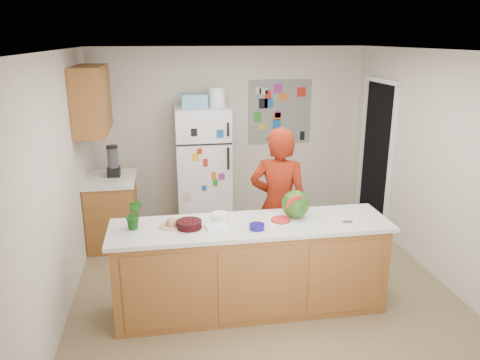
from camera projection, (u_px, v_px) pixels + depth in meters
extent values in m
cube|color=brown|center=(260.00, 283.00, 5.23)|extent=(4.00, 4.50, 0.02)
cube|color=beige|center=(230.00, 133.00, 6.99)|extent=(4.00, 0.02, 2.50)
cube|color=beige|center=(59.00, 184.00, 4.55)|extent=(0.02, 4.50, 2.50)
cube|color=beige|center=(439.00, 166.00, 5.18)|extent=(0.02, 4.50, 2.50)
cube|color=white|center=(263.00, 49.00, 4.49)|extent=(4.00, 4.50, 0.02)
cube|color=black|center=(377.00, 155.00, 6.61)|extent=(0.03, 0.85, 2.04)
cube|color=brown|center=(251.00, 269.00, 4.60)|extent=(2.60, 0.62, 0.88)
cube|color=silver|center=(251.00, 225.00, 4.46)|extent=(2.68, 0.70, 0.04)
cube|color=brown|center=(113.00, 212.00, 6.11)|extent=(0.60, 0.80, 0.86)
cube|color=silver|center=(110.00, 179.00, 5.98)|extent=(0.64, 0.84, 0.04)
cube|color=brown|center=(91.00, 100.00, 5.61)|extent=(0.35, 1.00, 0.80)
cube|color=silver|center=(203.00, 167.00, 6.68)|extent=(0.75, 0.70, 1.70)
cube|color=#5999B2|center=(194.00, 101.00, 6.39)|extent=(0.35, 0.28, 0.18)
cube|color=slate|center=(280.00, 112.00, 7.00)|extent=(0.95, 0.01, 0.95)
imported|color=#6B1708|center=(279.00, 206.00, 5.05)|extent=(0.75, 0.64, 1.74)
cylinder|color=black|center=(113.00, 162.00, 5.98)|extent=(0.14, 0.14, 0.38)
cube|color=white|center=(290.00, 219.00, 4.56)|extent=(0.46, 0.37, 0.01)
sphere|color=#336216|center=(295.00, 204.00, 4.54)|extent=(0.27, 0.27, 0.27)
cylinder|color=#C52C4D|center=(280.00, 220.00, 4.49)|extent=(0.18, 0.18, 0.02)
cylinder|color=black|center=(189.00, 224.00, 4.34)|extent=(0.30, 0.30, 0.07)
cylinder|color=silver|center=(220.00, 216.00, 4.56)|extent=(0.22, 0.22, 0.06)
cylinder|color=navy|center=(257.00, 227.00, 4.32)|extent=(0.18, 0.18, 0.05)
cylinder|color=#BFAE96|center=(172.00, 226.00, 4.39)|extent=(0.29, 0.29, 0.02)
cube|color=white|center=(217.00, 227.00, 4.34)|extent=(0.22, 0.20, 0.02)
cube|color=slate|center=(348.00, 222.00, 4.48)|extent=(0.09, 0.05, 0.01)
imported|color=#103C14|center=(134.00, 214.00, 4.29)|extent=(0.18, 0.15, 0.29)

